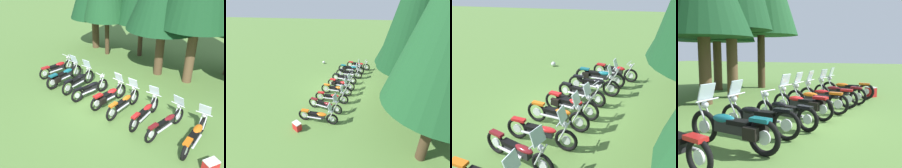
# 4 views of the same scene
# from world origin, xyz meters

# --- Properties ---
(ground_plane) EXTENTS (80.00, 80.00, 0.00)m
(ground_plane) POSITION_xyz_m (0.00, 0.00, 0.00)
(ground_plane) COLOR #547A38
(motorcycle_1) EXTENTS (0.78, 2.43, 1.40)m
(motorcycle_1) POSITION_xyz_m (-3.06, 0.52, 0.49)
(motorcycle_1) COLOR black
(motorcycle_1) RESTS_ON ground_plane
(motorcycle_2) EXTENTS (0.70, 2.32, 1.38)m
(motorcycle_2) POSITION_xyz_m (-2.04, 0.47, 0.48)
(motorcycle_2) COLOR black
(motorcycle_2) RESTS_ON ground_plane
(motorcycle_3) EXTENTS (0.86, 2.14, 0.99)m
(motorcycle_3) POSITION_xyz_m (-1.08, 0.12, 0.43)
(motorcycle_3) COLOR black
(motorcycle_3) RESTS_ON ground_plane
(motorcycle_4) EXTENTS (0.91, 2.20, 1.38)m
(motorcycle_4) POSITION_xyz_m (0.05, -0.05, 0.48)
(motorcycle_4) COLOR black
(motorcycle_4) RESTS_ON ground_plane
(motorcycle_5) EXTENTS (0.72, 2.33, 1.38)m
(motorcycle_5) POSITION_xyz_m (0.95, -0.22, 0.47)
(motorcycle_5) COLOR black
(motorcycle_5) RESTS_ON ground_plane
(motorcycle_6) EXTENTS (0.71, 2.35, 1.36)m
(motorcycle_6) POSITION_xyz_m (2.03, -0.38, 0.45)
(motorcycle_6) COLOR black
(motorcycle_6) RESTS_ON ground_plane
(motorcycle_7) EXTENTS (0.90, 2.32, 1.36)m
(motorcycle_7) POSITION_xyz_m (3.02, -0.64, 0.46)
(motorcycle_7) COLOR black
(motorcycle_7) RESTS_ON ground_plane
(motorcycle_8) EXTENTS (0.62, 2.42, 1.37)m
(motorcycle_8) POSITION_xyz_m (4.17, -0.81, 0.46)
(motorcycle_8) COLOR black
(motorcycle_8) RESTS_ON ground_plane
(picnic_cooler) EXTENTS (0.53, 0.57, 0.47)m
(picnic_cooler) POSITION_xyz_m (4.94, -1.84, 0.23)
(picnic_cooler) COLOR red
(picnic_cooler) RESTS_ON ground_plane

